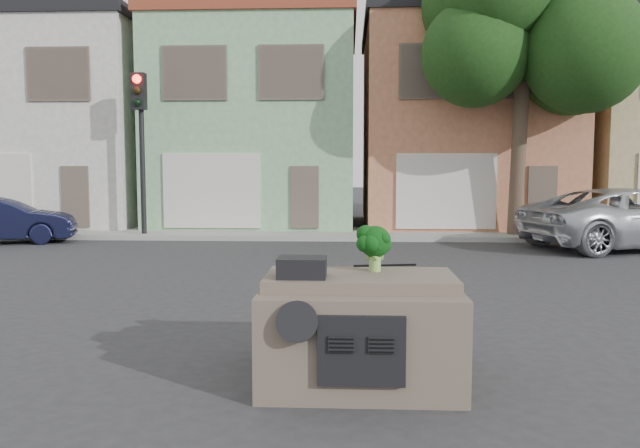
# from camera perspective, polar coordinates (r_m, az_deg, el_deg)

# --- Properties ---
(ground_plane) EXTENTS (120.00, 120.00, 0.00)m
(ground_plane) POSITION_cam_1_polar(r_m,az_deg,el_deg) (9.70, 3.33, -7.96)
(ground_plane) COLOR #303033
(ground_plane) RESTS_ON ground
(sidewalk) EXTENTS (40.00, 3.00, 0.15)m
(sidewalk) POSITION_cam_1_polar(r_m,az_deg,el_deg) (20.05, 3.00, -0.90)
(sidewalk) COLOR gray
(sidewalk) RESTS_ON ground
(townhouse_white) EXTENTS (7.20, 8.20, 7.55)m
(townhouse_white) POSITION_cam_1_polar(r_m,az_deg,el_deg) (26.34, -21.96, 8.25)
(townhouse_white) COLOR beige
(townhouse_white) RESTS_ON ground
(townhouse_mint) EXTENTS (7.20, 8.20, 7.55)m
(townhouse_mint) POSITION_cam_1_polar(r_m,az_deg,el_deg) (24.23, -5.42, 8.90)
(townhouse_mint) COLOR #82B283
(townhouse_mint) RESTS_ON ground
(townhouse_tan) EXTENTS (7.20, 8.20, 7.55)m
(townhouse_tan) POSITION_cam_1_polar(r_m,az_deg,el_deg) (24.34, 12.56, 8.78)
(townhouse_tan) COLOR #BA7351
(townhouse_tan) RESTS_ON ground
(navy_sedan) EXTENTS (4.24, 2.55, 1.32)m
(navy_sedan) POSITION_cam_1_polar(r_m,az_deg,el_deg) (20.37, -27.03, -1.58)
(navy_sedan) COLOR black
(navy_sedan) RESTS_ON ground
(silver_pickup) EXTENTS (6.45, 4.32, 1.64)m
(silver_pickup) POSITION_cam_1_polar(r_m,az_deg,el_deg) (18.94, 26.53, -2.03)
(silver_pickup) COLOR silver
(silver_pickup) RESTS_ON ground
(traffic_signal) EXTENTS (0.40, 0.40, 5.10)m
(traffic_signal) POSITION_cam_1_polar(r_m,az_deg,el_deg) (19.99, -16.03, 5.99)
(traffic_signal) COLOR black
(traffic_signal) RESTS_ON ground
(tree_near) EXTENTS (4.40, 4.00, 8.50)m
(tree_near) POSITION_cam_1_polar(r_m,az_deg,el_deg) (20.01, 17.81, 10.82)
(tree_near) COLOR #193A12
(tree_near) RESTS_ON ground
(car_dashboard) EXTENTS (2.00, 1.80, 1.12)m
(car_dashboard) POSITION_cam_1_polar(r_m,az_deg,el_deg) (6.65, 3.65, -9.15)
(car_dashboard) COLOR brown
(car_dashboard) RESTS_ON ground
(instrument_hump) EXTENTS (0.48, 0.38, 0.20)m
(instrument_hump) POSITION_cam_1_polar(r_m,az_deg,el_deg) (6.19, -1.65, -3.97)
(instrument_hump) COLOR black
(instrument_hump) RESTS_ON car_dashboard
(wiper_arm) EXTENTS (0.69, 0.15, 0.02)m
(wiper_arm) POSITION_cam_1_polar(r_m,az_deg,el_deg) (6.92, 5.95, -3.77)
(wiper_arm) COLOR black
(wiper_arm) RESTS_ON car_dashboard
(broccoli) EXTENTS (0.56, 0.56, 0.49)m
(broccoli) POSITION_cam_1_polar(r_m,az_deg,el_deg) (6.55, 5.06, -2.20)
(broccoli) COLOR black
(broccoli) RESTS_ON car_dashboard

